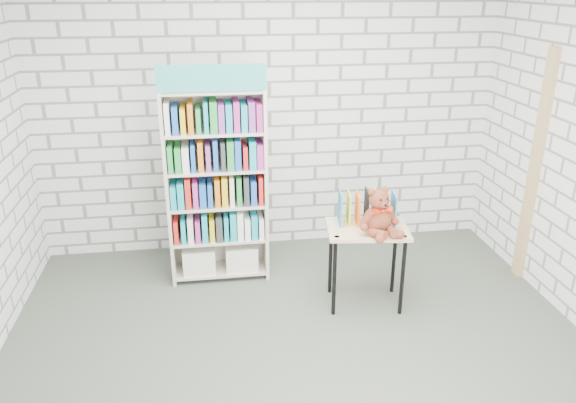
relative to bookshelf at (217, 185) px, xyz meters
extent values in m
plane|color=#434A3E|center=(0.55, -1.36, -0.90)|extent=(4.50, 4.50, 0.00)
cube|color=silver|center=(0.55, 0.64, 0.50)|extent=(4.50, 0.02, 2.80)
cube|color=silver|center=(0.55, -3.36, 0.50)|extent=(4.50, 0.02, 2.80)
cube|color=beige|center=(-0.43, -0.01, -0.02)|extent=(0.03, 0.34, 1.76)
cube|color=beige|center=(0.43, -0.01, -0.02)|extent=(0.03, 0.34, 1.76)
cube|color=beige|center=(0.00, 0.16, -0.02)|extent=(0.88, 0.02, 1.76)
cube|color=teal|center=(0.00, -0.17, 0.97)|extent=(0.88, 0.02, 0.22)
cube|color=beige|center=(0.00, -0.01, -0.84)|extent=(0.82, 0.32, 0.02)
cube|color=beige|center=(0.00, -0.01, -0.51)|extent=(0.82, 0.32, 0.02)
cube|color=beige|center=(0.00, -0.01, -0.18)|extent=(0.82, 0.32, 0.02)
cube|color=beige|center=(0.00, -0.01, 0.16)|extent=(0.82, 0.32, 0.02)
cube|color=beige|center=(0.00, -0.01, 0.49)|extent=(0.82, 0.32, 0.02)
cube|color=beige|center=(0.00, -0.01, 0.84)|extent=(0.82, 0.32, 0.02)
cube|color=silver|center=(-0.20, -0.01, -0.71)|extent=(0.29, 0.28, 0.24)
cube|color=silver|center=(0.20, -0.01, -0.71)|extent=(0.29, 0.28, 0.24)
cube|color=#19A5B2|center=(0.00, -0.02, -0.38)|extent=(0.82, 0.28, 0.24)
cube|color=white|center=(0.00, -0.02, -0.05)|extent=(0.82, 0.28, 0.24)
cube|color=purple|center=(0.00, -0.02, 0.29)|extent=(0.82, 0.28, 0.24)
cube|color=#333338|center=(0.00, -0.02, 0.62)|extent=(0.82, 0.28, 0.24)
cube|color=tan|center=(1.20, -0.68, -0.21)|extent=(0.71, 0.54, 0.03)
cylinder|color=black|center=(0.90, -0.82, -0.56)|extent=(0.03, 0.03, 0.68)
cylinder|color=black|center=(0.95, -0.46, -0.56)|extent=(0.03, 0.03, 0.68)
cylinder|color=black|center=(1.46, -0.89, -0.56)|extent=(0.03, 0.03, 0.68)
cylinder|color=black|center=(1.50, -0.54, -0.56)|extent=(0.03, 0.03, 0.68)
cylinder|color=black|center=(0.91, -0.81, -0.20)|extent=(0.04, 0.04, 0.01)
cylinder|color=black|center=(1.45, -0.88, -0.20)|extent=(0.04, 0.04, 0.01)
cube|color=teal|center=(0.99, -0.54, -0.06)|extent=(0.04, 0.20, 0.27)
cube|color=#D2E323|center=(1.07, -0.55, -0.06)|extent=(0.04, 0.20, 0.27)
cube|color=orange|center=(1.14, -0.56, -0.06)|extent=(0.04, 0.20, 0.27)
cube|color=black|center=(1.22, -0.57, -0.06)|extent=(0.04, 0.20, 0.27)
cube|color=silver|center=(1.29, -0.58, -0.06)|extent=(0.04, 0.20, 0.27)
cube|color=orange|center=(1.36, -0.59, -0.06)|extent=(0.04, 0.20, 0.27)
cube|color=#3591C8|center=(1.44, -0.60, -0.06)|extent=(0.04, 0.20, 0.27)
ellipsoid|color=maroon|center=(1.25, -0.76, -0.08)|extent=(0.22, 0.19, 0.22)
sphere|color=maroon|center=(1.25, -0.77, 0.09)|extent=(0.16, 0.16, 0.16)
sphere|color=maroon|center=(1.19, -0.77, 0.15)|extent=(0.06, 0.06, 0.06)
sphere|color=maroon|center=(1.31, -0.74, 0.15)|extent=(0.06, 0.06, 0.06)
sphere|color=maroon|center=(1.27, -0.83, 0.07)|extent=(0.06, 0.06, 0.06)
sphere|color=black|center=(1.24, -0.84, 0.11)|extent=(0.02, 0.02, 0.02)
sphere|color=black|center=(1.30, -0.82, 0.11)|extent=(0.02, 0.02, 0.02)
sphere|color=black|center=(1.28, -0.86, 0.07)|extent=(0.02, 0.02, 0.02)
cylinder|color=maroon|center=(1.15, -0.82, -0.05)|extent=(0.12, 0.09, 0.16)
cylinder|color=maroon|center=(1.37, -0.75, -0.05)|extent=(0.11, 0.11, 0.16)
sphere|color=maroon|center=(1.12, -0.84, -0.11)|extent=(0.06, 0.06, 0.06)
sphere|color=maroon|center=(1.40, -0.76, -0.11)|extent=(0.06, 0.06, 0.06)
cylinder|color=maroon|center=(1.22, -0.89, -0.15)|extent=(0.15, 0.18, 0.09)
cylinder|color=maroon|center=(1.34, -0.86, -0.15)|extent=(0.08, 0.17, 0.09)
sphere|color=maroon|center=(1.21, -0.97, -0.16)|extent=(0.08, 0.08, 0.08)
sphere|color=maroon|center=(1.39, -0.92, -0.16)|extent=(0.08, 0.08, 0.08)
cone|color=red|center=(1.23, -0.84, 0.02)|extent=(0.08, 0.07, 0.06)
cone|color=red|center=(1.31, -0.82, 0.02)|extent=(0.08, 0.07, 0.06)
sphere|color=red|center=(1.27, -0.83, 0.02)|extent=(0.03, 0.03, 0.03)
cube|color=tan|center=(2.78, -0.41, 0.15)|extent=(0.05, 0.12, 2.10)
camera|label=1|loc=(-0.06, -4.73, 1.71)|focal=35.00mm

